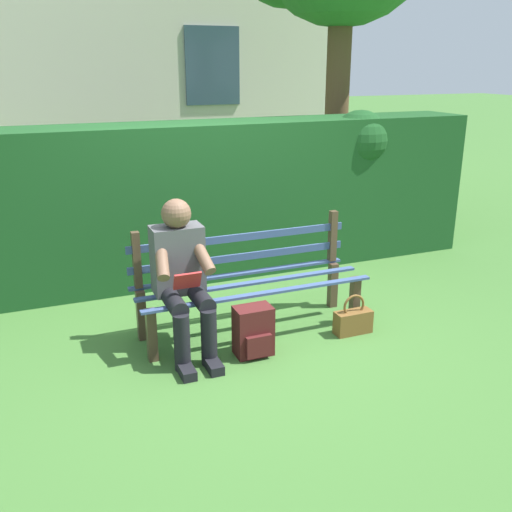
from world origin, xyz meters
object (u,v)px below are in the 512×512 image
Objects in this scene: backpack at (253,331)px; handbag at (353,321)px; park_bench at (248,279)px; person_seated at (182,274)px.

handbag is at bearing -178.32° from backpack.
park_bench is at bearing -29.99° from handbag.
person_seated reaches higher than park_bench.
backpack is 1.14× the size of handbag.
park_bench is 1.62× the size of person_seated.
park_bench is 0.53m from backpack.
backpack is (0.13, 0.46, -0.24)m from park_bench.
handbag is (-0.88, -0.03, -0.08)m from backpack.
park_bench reaches higher than handbag.
park_bench is 0.92m from handbag.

